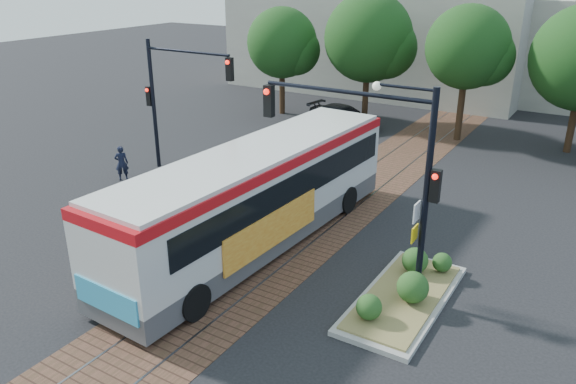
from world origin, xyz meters
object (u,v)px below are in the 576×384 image
at_px(city_bus, 259,192).
at_px(signal_pole_left, 170,89).
at_px(officer, 122,163).
at_px(parked_car, 344,117).
at_px(traffic_island, 406,290).
at_px(signal_pole_main, 385,157).

distance_m(city_bus, signal_pole_left, 8.82).
bearing_deg(officer, signal_pole_left, -163.55).
bearing_deg(parked_car, officer, 170.02).
height_order(signal_pole_left, parked_car, signal_pole_left).
distance_m(traffic_island, signal_pole_left, 14.50).
height_order(signal_pole_left, officer, signal_pole_left).
relative_size(traffic_island, signal_pole_left, 0.87).
bearing_deg(signal_pole_main, parked_car, 119.41).
bearing_deg(officer, signal_pole_main, 124.34).
distance_m(signal_pole_main, signal_pole_left, 13.14).
relative_size(traffic_island, signal_pole_main, 0.87).
bearing_deg(city_bus, parked_car, 108.23).
relative_size(signal_pole_left, officer, 3.75).
bearing_deg(traffic_island, parked_car, 121.83).
relative_size(city_bus, officer, 8.11).
distance_m(signal_pole_left, parked_car, 11.90).
distance_m(city_bus, parked_car, 15.70).
xyz_separation_m(signal_pole_main, officer, (-13.44, 2.60, -3.36)).
bearing_deg(traffic_island, signal_pole_left, 159.64).
relative_size(signal_pole_main, parked_car, 1.33).
xyz_separation_m(signal_pole_left, parked_car, (3.35, 10.96, -3.21)).
bearing_deg(signal_pole_left, officer, -118.83).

